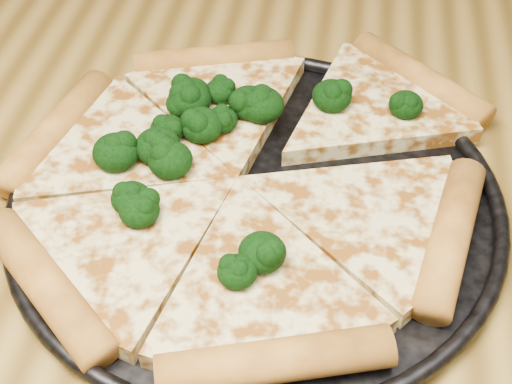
# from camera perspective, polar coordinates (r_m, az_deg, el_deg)

# --- Properties ---
(dining_table) EXTENTS (1.20, 0.90, 0.75)m
(dining_table) POSITION_cam_1_polar(r_m,az_deg,el_deg) (0.58, -8.67, -11.80)
(dining_table) COLOR olive
(dining_table) RESTS_ON ground
(pizza_pan) EXTENTS (0.37, 0.37, 0.02)m
(pizza_pan) POSITION_cam_1_polar(r_m,az_deg,el_deg) (0.54, 0.00, -0.63)
(pizza_pan) COLOR black
(pizza_pan) RESTS_ON dining_table
(pizza) EXTENTS (0.38, 0.39, 0.03)m
(pizza) POSITION_cam_1_polar(r_m,az_deg,el_deg) (0.54, -0.81, 1.35)
(pizza) COLOR #DDCF87
(pizza) RESTS_ON pizza_pan
(broccoli_florets) EXTENTS (0.25, 0.22, 0.03)m
(broccoli_florets) POSITION_cam_1_polar(r_m,az_deg,el_deg) (0.56, -3.49, 4.51)
(broccoli_florets) COLOR black
(broccoli_florets) RESTS_ON pizza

